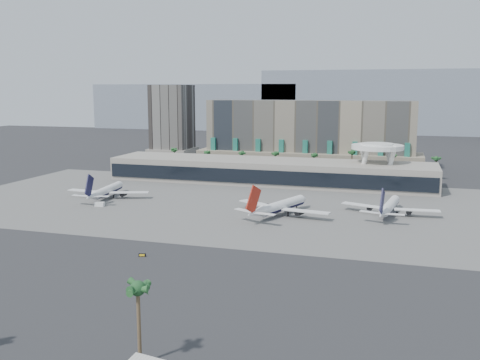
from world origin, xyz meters
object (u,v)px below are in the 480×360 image
(airliner_left, at_px, (106,191))
(airliner_right, at_px, (389,206))
(service_vehicle_b, at_px, (280,209))
(airliner_centre, at_px, (280,206))
(service_vehicle_a, at_px, (100,204))
(taxiway_sign, at_px, (142,255))

(airliner_left, xyz_separation_m, airliner_right, (123.70, 2.85, -0.04))
(airliner_right, bearing_deg, service_vehicle_b, -164.10)
(service_vehicle_b, bearing_deg, airliner_right, 5.62)
(airliner_centre, bearing_deg, airliner_right, 37.86)
(airliner_right, bearing_deg, service_vehicle_a, -162.80)
(airliner_right, xyz_separation_m, taxiway_sign, (-68.45, -75.98, -2.96))
(airliner_left, distance_m, airliner_right, 123.74)
(airliner_left, distance_m, service_vehicle_a, 17.62)
(airliner_left, relative_size, taxiway_sign, 18.77)
(airliner_centre, xyz_separation_m, service_vehicle_a, (-76.39, -6.27, -2.75))
(airliner_right, xyz_separation_m, service_vehicle_b, (-42.59, -5.94, -2.47))
(airliner_centre, xyz_separation_m, airliner_right, (40.97, 12.82, -0.26))
(service_vehicle_a, bearing_deg, airliner_left, 103.58)
(service_vehicle_a, xyz_separation_m, taxiway_sign, (48.91, -56.90, -0.47))
(airliner_left, height_order, airliner_centre, airliner_centre)
(airliner_right, relative_size, taxiway_sign, 18.51)
(airliner_centre, bearing_deg, taxiway_sign, -93.02)
(airliner_left, height_order, taxiway_sign, airliner_left)
(taxiway_sign, bearing_deg, service_vehicle_a, 113.89)
(airliner_left, distance_m, airliner_centre, 83.33)
(airliner_right, xyz_separation_m, service_vehicle_a, (-117.36, -19.08, -2.49))
(airliner_centre, xyz_separation_m, taxiway_sign, (-27.48, -63.17, -3.22))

